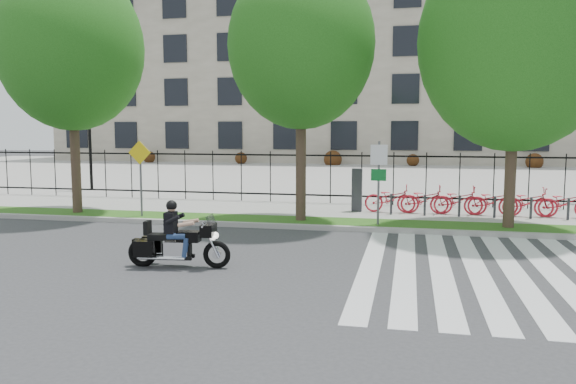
# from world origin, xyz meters

# --- Properties ---
(ground) EXTENTS (120.00, 120.00, 0.00)m
(ground) POSITION_xyz_m (0.00, 0.00, 0.00)
(ground) COLOR #343436
(ground) RESTS_ON ground
(curb) EXTENTS (60.00, 0.20, 0.15)m
(curb) POSITION_xyz_m (0.00, 4.10, 0.07)
(curb) COLOR #9F9C95
(curb) RESTS_ON ground
(grass_verge) EXTENTS (60.00, 1.50, 0.15)m
(grass_verge) POSITION_xyz_m (0.00, 4.95, 0.07)
(grass_verge) COLOR #205214
(grass_verge) RESTS_ON ground
(sidewalk) EXTENTS (60.00, 3.50, 0.15)m
(sidewalk) POSITION_xyz_m (0.00, 7.45, 0.07)
(sidewalk) COLOR #A2A097
(sidewalk) RESTS_ON ground
(plaza) EXTENTS (80.00, 34.00, 0.10)m
(plaza) POSITION_xyz_m (0.00, 25.00, 0.05)
(plaza) COLOR #A2A097
(plaza) RESTS_ON ground
(crosswalk_stripes) EXTENTS (5.70, 8.00, 0.01)m
(crosswalk_stripes) POSITION_xyz_m (4.83, 0.00, 0.01)
(crosswalk_stripes) COLOR silver
(crosswalk_stripes) RESTS_ON ground
(iron_fence) EXTENTS (30.00, 0.06, 2.00)m
(iron_fence) POSITION_xyz_m (0.00, 9.20, 1.15)
(iron_fence) COLOR black
(iron_fence) RESTS_ON sidewalk
(office_building) EXTENTS (60.00, 21.90, 20.15)m
(office_building) POSITION_xyz_m (0.00, 44.92, 9.97)
(office_building) COLOR gray
(office_building) RESTS_ON ground
(lamp_post_left) EXTENTS (1.06, 0.70, 4.25)m
(lamp_post_left) POSITION_xyz_m (-12.00, 12.00, 3.21)
(lamp_post_left) COLOR black
(lamp_post_left) RESTS_ON ground
(street_tree_0) EXTENTS (4.84, 4.84, 8.36)m
(street_tree_0) POSITION_xyz_m (-8.22, 4.95, 5.72)
(street_tree_0) COLOR #3A2D20
(street_tree_0) RESTS_ON grass_verge
(street_tree_1) EXTENTS (4.51, 4.51, 8.03)m
(street_tree_1) POSITION_xyz_m (-0.34, 4.95, 5.57)
(street_tree_1) COLOR #3A2D20
(street_tree_1) RESTS_ON grass_verge
(street_tree_2) EXTENTS (5.48, 5.48, 8.50)m
(street_tree_2) POSITION_xyz_m (5.85, 4.95, 5.50)
(street_tree_2) COLOR #3A2D20
(street_tree_2) RESTS_ON grass_verge
(bike_share_station) EXTENTS (7.80, 0.86, 1.50)m
(bike_share_station) POSITION_xyz_m (5.09, 7.20, 0.64)
(bike_share_station) COLOR #2D2D33
(bike_share_station) RESTS_ON sidewalk
(sign_pole_regulatory) EXTENTS (0.50, 0.09, 2.50)m
(sign_pole_regulatory) POSITION_xyz_m (2.09, 4.58, 1.74)
(sign_pole_regulatory) COLOR #59595B
(sign_pole_regulatory) RESTS_ON grass_verge
(sign_pole_warning) EXTENTS (0.78, 0.09, 2.49)m
(sign_pole_warning) POSITION_xyz_m (-5.63, 4.58, 1.74)
(sign_pole_warning) COLOR #59595B
(sign_pole_warning) RESTS_ON grass_verge
(motorcycle_rider) EXTENTS (2.30, 0.74, 1.77)m
(motorcycle_rider) POSITION_xyz_m (-1.90, -1.06, 0.59)
(motorcycle_rider) COLOR black
(motorcycle_rider) RESTS_ON ground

